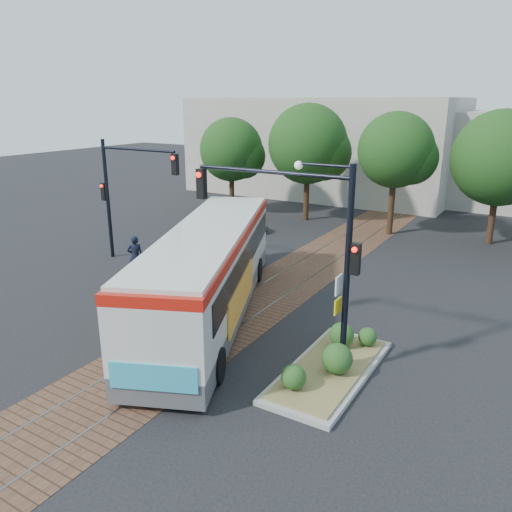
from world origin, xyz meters
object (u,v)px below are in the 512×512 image
object	(u,v)px
signal_pole_main	(308,233)
parked_car	(239,220)
officer	(135,257)
traffic_island	(332,362)
city_bus	(210,268)
signal_pole_left	(123,185)

from	to	relation	value
signal_pole_main	parked_car	world-z (taller)	signal_pole_main
officer	parked_car	xyz separation A→B (m)	(-0.77, 9.86, -0.37)
traffic_island	city_bus	bearing A→B (deg)	164.66
traffic_island	parked_car	distance (m)	17.61
traffic_island	officer	size ratio (longest dim) A/B	2.65
signal_pole_main	traffic_island	bearing A→B (deg)	-5.36
city_bus	parked_car	distance (m)	13.20
traffic_island	parked_car	world-z (taller)	parked_car
city_bus	traffic_island	size ratio (longest dim) A/B	2.44
traffic_island	signal_pole_main	world-z (taller)	signal_pole_main
city_bus	signal_pole_left	distance (m)	8.58
traffic_island	signal_pole_left	world-z (taller)	signal_pole_left
signal_pole_left	signal_pole_main	bearing A→B (deg)	-21.45
signal_pole_left	city_bus	bearing A→B (deg)	-23.82
traffic_island	signal_pole_main	xyz separation A→B (m)	(-0.96, 0.09, 3.83)
signal_pole_main	signal_pole_left	bearing A→B (deg)	158.55
signal_pole_left	parked_car	bearing A→B (deg)	80.26
traffic_island	officer	world-z (taller)	officer
signal_pole_main	parked_car	xyz separation A→B (m)	(-10.82, 12.99, -3.54)
city_bus	signal_pole_main	xyz separation A→B (m)	(4.59, -1.43, 2.26)
traffic_island	signal_pole_left	size ratio (longest dim) A/B	0.87
city_bus	officer	distance (m)	5.80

